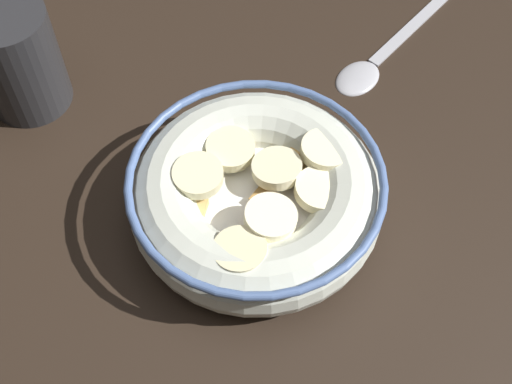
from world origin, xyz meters
The scene contains 4 objects.
ground_plane centered at (0.00, 0.00, -1.00)cm, with size 116.94×116.94×2.00cm, color black.
cereal_bowl centered at (-0.01, 0.02, 2.63)cm, with size 17.50×17.50×5.03cm.
spoon centered at (-16.93, -5.00, 0.34)cm, with size 15.73×4.43×0.80cm.
coffee_mug centered at (6.84, -20.06, 4.31)cm, with size 9.23×6.42×8.62cm.
Camera 1 is at (16.44, 19.56, 41.90)cm, focal length 48.04 mm.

